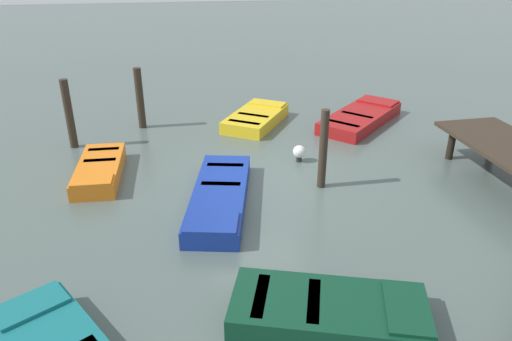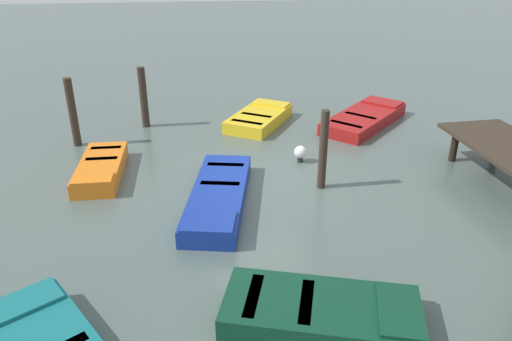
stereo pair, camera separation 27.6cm
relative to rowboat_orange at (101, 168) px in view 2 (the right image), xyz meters
name	(u,v)px [view 2 (the right image)]	position (x,y,z in m)	size (l,w,h in m)	color
ground_plane	(256,183)	(0.93, 4.02, -0.22)	(80.00, 80.00, 0.00)	#4C5B56
rowboat_orange	(101,168)	(0.00, 0.00, 0.00)	(2.74, 1.09, 0.46)	orange
rowboat_blue	(218,196)	(1.94, 3.00, 0.00)	(4.06, 1.93, 0.46)	navy
rowboat_yellow	(259,118)	(-3.42, 4.67, 0.00)	(3.04, 2.60, 0.46)	gold
rowboat_dark_green	(322,312)	(6.07, 4.46, 0.00)	(2.26, 3.44, 0.46)	#0C3823
rowboat_red	(364,118)	(-2.96, 8.20, 0.00)	(3.65, 3.62, 0.46)	maroon
mooring_piling_center	(144,97)	(-3.68, 0.89, 0.78)	(0.25, 0.25, 2.00)	#33281E
mooring_piling_far_left	(73,113)	(-2.26, -1.06, 0.82)	(0.24, 0.24, 2.08)	#33281E
mooring_piling_near_right	(323,150)	(1.37, 5.62, 0.80)	(0.21, 0.21, 2.04)	#33281E
marker_buoy	(300,153)	(-0.21, 5.42, 0.07)	(0.36, 0.36, 0.48)	#262626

